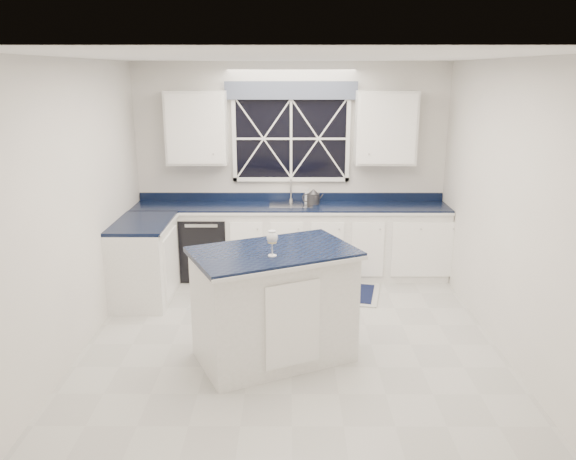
{
  "coord_description": "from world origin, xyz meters",
  "views": [
    {
      "loc": [
        -0.02,
        -4.98,
        2.59
      ],
      "look_at": [
        -0.03,
        0.4,
        1.05
      ],
      "focal_mm": 35.0,
      "sensor_mm": 36.0,
      "label": 1
    }
  ],
  "objects_px": {
    "faucet": "(291,190)",
    "island": "(274,305)",
    "kettle": "(313,197)",
    "dishwasher": "(206,245)",
    "wine_glass": "(272,239)",
    "soap_bottle": "(308,196)"
  },
  "relations": [
    {
      "from": "faucet",
      "to": "island",
      "type": "distance_m",
      "value": 2.46
    },
    {
      "from": "faucet",
      "to": "kettle",
      "type": "bearing_deg",
      "value": -21.37
    },
    {
      "from": "dishwasher",
      "to": "island",
      "type": "height_order",
      "value": "island"
    },
    {
      "from": "dishwasher",
      "to": "island",
      "type": "bearing_deg",
      "value": -66.86
    },
    {
      "from": "island",
      "to": "kettle",
      "type": "bearing_deg",
      "value": 54.15
    },
    {
      "from": "faucet",
      "to": "wine_glass",
      "type": "xyz_separation_m",
      "value": [
        -0.17,
        -2.56,
        0.11
      ]
    },
    {
      "from": "dishwasher",
      "to": "kettle",
      "type": "bearing_deg",
      "value": 3.48
    },
    {
      "from": "island",
      "to": "wine_glass",
      "type": "distance_m",
      "value": 0.7
    },
    {
      "from": "kettle",
      "to": "faucet",
      "type": "bearing_deg",
      "value": 159.94
    },
    {
      "from": "dishwasher",
      "to": "wine_glass",
      "type": "bearing_deg",
      "value": -68.46
    },
    {
      "from": "island",
      "to": "soap_bottle",
      "type": "xyz_separation_m",
      "value": [
        0.38,
        2.33,
        0.5
      ]
    },
    {
      "from": "island",
      "to": "wine_glass",
      "type": "bearing_deg",
      "value": -116.85
    },
    {
      "from": "soap_bottle",
      "to": "kettle",
      "type": "bearing_deg",
      "value": -38.92
    },
    {
      "from": "island",
      "to": "kettle",
      "type": "height_order",
      "value": "kettle"
    },
    {
      "from": "faucet",
      "to": "dishwasher",
      "type": "bearing_deg",
      "value": -169.98
    },
    {
      "from": "faucet",
      "to": "soap_bottle",
      "type": "bearing_deg",
      "value": -15.4
    },
    {
      "from": "dishwasher",
      "to": "wine_glass",
      "type": "xyz_separation_m",
      "value": [
        0.93,
        -2.37,
        0.8
      ]
    },
    {
      "from": "kettle",
      "to": "soap_bottle",
      "type": "height_order",
      "value": "kettle"
    },
    {
      "from": "faucet",
      "to": "wine_glass",
      "type": "height_order",
      "value": "wine_glass"
    },
    {
      "from": "faucet",
      "to": "island",
      "type": "height_order",
      "value": "faucet"
    },
    {
      "from": "faucet",
      "to": "island",
      "type": "relative_size",
      "value": 0.18
    },
    {
      "from": "kettle",
      "to": "wine_glass",
      "type": "distance_m",
      "value": 2.5
    }
  ]
}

